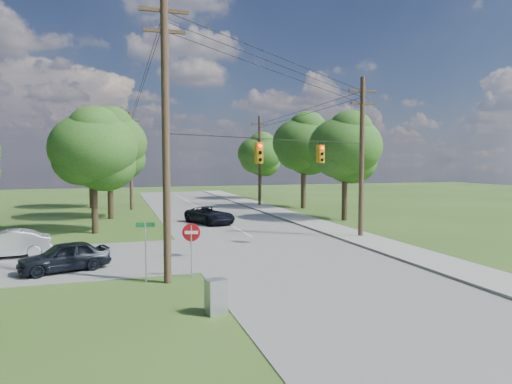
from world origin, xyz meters
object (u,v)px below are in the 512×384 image
object	(u,v)px
pole_north_e	(260,160)
car_cross_dark	(64,256)
pole_ne	(362,155)
do_not_enter_sign	(191,238)
pole_sw	(166,133)
car_main_north	(210,215)
pole_north_w	(131,160)
control_cabinet	(216,297)
car_cross_silver	(6,244)

from	to	relation	value
pole_north_e	car_cross_dark	xyz separation A→B (m)	(-17.81, -26.25, -4.42)
pole_ne	do_not_enter_sign	bearing A→B (deg)	-150.55
pole_sw	car_cross_dark	xyz separation A→B (m)	(-4.31, 3.35, -5.52)
pole_ne	car_main_north	bearing A→B (deg)	131.58
pole_north_w	control_cabinet	size ratio (longest dim) A/B	8.53
pole_north_w	car_cross_dark	size ratio (longest dim) A/B	2.52
control_cabinet	do_not_enter_sign	bearing A→B (deg)	74.72
pole_sw	car_cross_dark	world-z (taller)	pole_sw
car_main_north	control_cabinet	distance (m)	21.72
pole_sw	pole_ne	world-z (taller)	pole_sw
pole_north_e	pole_north_w	bearing A→B (deg)	180.00
pole_sw	pole_ne	bearing A→B (deg)	29.38
car_cross_dark	car_cross_silver	bearing A→B (deg)	-160.18
do_not_enter_sign	pole_north_w	bearing A→B (deg)	109.05
car_cross_silver	do_not_enter_sign	distance (m)	10.98
car_cross_dark	control_cabinet	distance (m)	9.45
pole_north_w	control_cabinet	bearing A→B (deg)	-87.47
pole_north_e	car_main_north	xyz separation A→B (m)	(-8.27, -12.68, -4.42)
pole_sw	pole_north_w	distance (m)	29.62
pole_north_w	control_cabinet	world-z (taller)	pole_north_w
pole_north_e	do_not_enter_sign	distance (m)	31.72
pole_sw	control_cabinet	distance (m)	7.24
pole_ne	do_not_enter_sign	xyz separation A→B (m)	(-12.40, -7.00, -3.74)
control_cabinet	pole_north_w	bearing A→B (deg)	77.25
pole_sw	car_cross_dark	bearing A→B (deg)	142.14
car_main_north	car_cross_silver	bearing A→B (deg)	-164.92
control_cabinet	do_not_enter_sign	distance (m)	5.13
car_cross_dark	car_main_north	size ratio (longest dim) A/B	0.82
pole_north_w	do_not_enter_sign	distance (m)	29.24
pole_north_w	control_cabinet	xyz separation A→B (m)	(1.50, -34.00, -4.54)
pole_ne	pole_north_e	world-z (taller)	pole_ne
car_cross_dark	car_cross_silver	size ratio (longest dim) A/B	0.93
pole_sw	control_cabinet	bearing A→B (deg)	-75.96
car_cross_silver	do_not_enter_sign	world-z (taller)	do_not_enter_sign
pole_ne	pole_north_w	bearing A→B (deg)	122.29
pole_sw	do_not_enter_sign	xyz separation A→B (m)	(1.10, 0.60, -4.50)
pole_ne	pole_sw	bearing A→B (deg)	-150.62
do_not_enter_sign	pole_north_e	bearing A→B (deg)	82.94
pole_north_w	car_cross_silver	bearing A→B (deg)	-107.72
car_cross_silver	control_cabinet	world-z (taller)	car_cross_silver
pole_ne	pole_north_w	world-z (taller)	pole_ne
car_cross_dark	pole_north_w	bearing A→B (deg)	152.69
car_cross_silver	do_not_enter_sign	size ratio (longest dim) A/B	1.80
car_cross_silver	control_cabinet	bearing A→B (deg)	27.06
car_cross_silver	car_main_north	size ratio (longest dim) A/B	0.88
car_main_north	pole_north_e	bearing A→B (deg)	35.06
car_main_north	do_not_enter_sign	xyz separation A→B (m)	(-4.13, -16.32, 1.03)
pole_sw	do_not_enter_sign	world-z (taller)	pole_sw
pole_north_w	car_cross_silver	world-z (taller)	pole_north_w
car_cross_dark	control_cabinet	world-z (taller)	car_cross_dark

